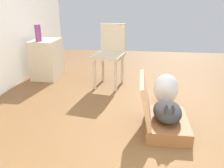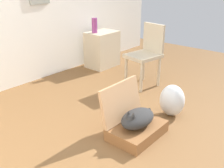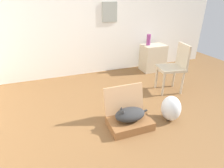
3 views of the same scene
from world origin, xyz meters
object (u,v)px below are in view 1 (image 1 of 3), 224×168
Objects in this scene: suitcase_base at (166,124)px; chair at (110,52)px; side_table at (47,59)px; vase_tall at (38,33)px; cat at (167,111)px; plastic_bag_white at (166,89)px.

chair reaches higher than suitcase_base.
vase_tall is (-0.14, 0.05, 0.45)m from side_table.
side_table is at bearing 51.02° from cat.
vase_tall is 0.28× the size of chair.
vase_tall is 1.20m from chair.
chair is at bearing -102.05° from side_table.
chair reaches higher than side_table.
suitcase_base is at bearing 175.76° from plastic_bag_white.
side_table is at bearing 51.15° from suitcase_base.
cat is 1.32× the size of plastic_bag_white.
vase_tall is at bearing -175.25° from chair.
plastic_bag_white is 1.05m from chair.
suitcase_base is 2.35× the size of vase_tall.
suitcase_base is 2.41m from side_table.
cat is 0.81× the size of side_table.
plastic_bag_white is 2.10m from side_table.
suitcase_base is at bearing -3.38° from cat.
side_table is at bearing 177.53° from chair.
plastic_bag_white is 2.16m from vase_tall.
plastic_bag_white is at bearing -113.95° from side_table.
chair is (1.27, 0.75, 0.30)m from cat.
suitcase_base is 0.15m from cat.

